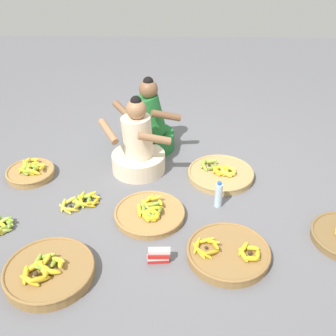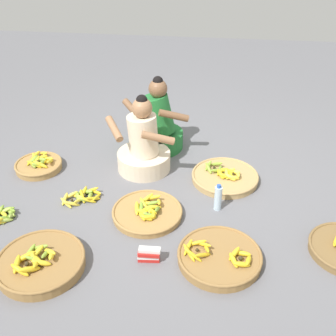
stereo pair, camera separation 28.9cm
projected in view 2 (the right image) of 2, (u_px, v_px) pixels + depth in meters
The scene contains 12 objects.
ground_plane at pixel (171, 188), 3.87m from camera, with size 10.00×10.00×0.00m, color slate.
vendor_woman_front at pixel (143, 147), 4.01m from camera, with size 0.70×0.52×0.78m.
vendor_woman_behind at pixel (158, 126), 4.37m from camera, with size 0.71×0.52×0.80m.
banana_basket_mid_right at pixel (225, 176), 3.96m from camera, with size 0.63×0.63×0.13m.
banana_basket_front_left at pixel (147, 212), 3.51m from camera, with size 0.60×0.60×0.14m.
banana_basket_front_right at pixel (39, 165), 4.12m from camera, with size 0.46×0.46×0.15m.
banana_basket_near_vendor at pixel (40, 262), 3.01m from camera, with size 0.64×0.64×0.17m.
banana_basket_back_right at pixel (219, 257), 3.07m from camera, with size 0.63×0.63×0.15m.
loose_bananas_back_center at pixel (83, 196), 3.71m from camera, with size 0.35×0.30×0.09m.
loose_bananas_back_left at pixel (1, 216), 3.49m from camera, with size 0.28×0.28×0.09m.
water_bottle at pixel (218, 198), 3.55m from camera, with size 0.06×0.06×0.25m.
packet_carton_stack at pixel (149, 255), 3.07m from camera, with size 0.17×0.07×0.12m.
Camera 2 is at (0.36, -3.12, 2.27)m, focal length 44.59 mm.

